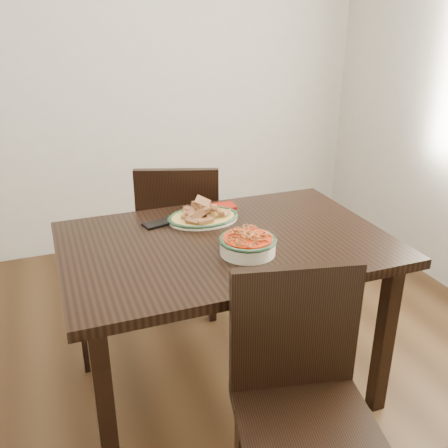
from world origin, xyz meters
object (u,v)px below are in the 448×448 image
object	(u,v)px
chair_near	(301,393)
dining_table	(226,259)
fish_plate	(203,211)
smartphone	(158,224)
chair_far	(180,233)
noodle_bowl	(248,243)

from	to	relation	value
chair_near	dining_table	bearing A→B (deg)	102.86
fish_plate	smartphone	distance (m)	0.20
dining_table	smartphone	distance (m)	0.34
chair_far	smartphone	bearing A→B (deg)	82.71
chair_near	noodle_bowl	xyz separation A→B (m)	(0.03, 0.50, 0.29)
chair_far	fish_plate	size ratio (longest dim) A/B	2.85
dining_table	chair_near	bearing A→B (deg)	-89.36
chair_near	smartphone	xyz separation A→B (m)	(-0.23, 0.89, 0.26)
chair_far	noodle_bowl	world-z (taller)	chair_far
chair_far	chair_near	xyz separation A→B (m)	(0.02, -1.32, 0.00)
fish_plate	smartphone	bearing A→B (deg)	174.69
fish_plate	noodle_bowl	distance (m)	0.38
fish_plate	dining_table	bearing A→B (deg)	-84.76
smartphone	chair_near	bearing A→B (deg)	-89.58
chair_far	fish_plate	distance (m)	0.54
chair_near	fish_plate	distance (m)	0.92
chair_far	smartphone	distance (m)	0.54
dining_table	smartphone	bearing A→B (deg)	131.86
chair_near	smartphone	bearing A→B (deg)	116.45
chair_far	smartphone	size ratio (longest dim) A/B	6.93
chair_near	smartphone	distance (m)	0.96
dining_table	chair_near	distance (m)	0.67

